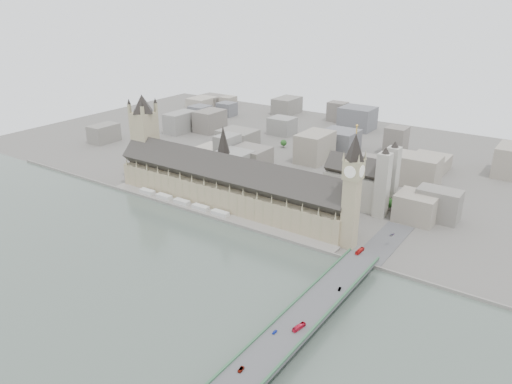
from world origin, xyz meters
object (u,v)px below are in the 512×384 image
Objects in this scene: victoria_tower at (145,134)px; red_bus_south at (299,327)px; westminster_bridge at (321,303)px; car_approach at (392,235)px; red_bus_north at (360,251)px; car_silver at (340,289)px; car_grey at (241,369)px; car_blue at (275,332)px; westminster_abbey at (361,183)px; elizabeth_tower at (353,183)px; palace_of_westminster at (228,185)px.

red_bus_south is (288.64, -152.75, -43.50)m from victoria_tower.
westminster_bridge is 116.77m from car_approach.
red_bus_north is 58.84m from car_silver.
car_grey is at bearing -35.82° from victoria_tower.
red_bus_south is 155.71m from car_approach.
car_grey is (-3.55, -88.94, 5.83)m from westminster_bridge.
victoria_tower reaches higher than car_blue.
victoria_tower is 309.91m from westminster_bridge.
westminster_abbey is 88.75m from car_approach.
elizabeth_tower is at bearing 99.32° from car_blue.
westminster_abbey is at bearing 103.20° from car_blue.
elizabeth_tower reaches higher than car_blue.
car_blue is 0.79× the size of car_grey.
westminster_bridge is 40.07m from red_bus_south.
palace_of_westminster is at bearing 149.36° from red_bus_south.
red_bus_north is at bearing 105.01° from red_bus_south.
palace_of_westminster is 23.72× the size of red_bus_north.
victoria_tower is 348.70m from car_grey.
car_blue is 66.93m from car_silver.
car_silver is (57.36, -167.71, -14.10)m from westminster_abbey.
victoria_tower is at bearing 162.78° from red_bus_south.
victoria_tower is 19.67× the size of car_grey.
car_silver is at bearing 66.98° from westminster_bridge.
car_grey is at bearing -83.67° from elizabeth_tower.
car_grey is (47.52, -271.44, -14.12)m from westminster_abbey.
westminster_abbey reaches higher than car_silver.
car_grey is (-8.19, -49.69, -0.75)m from red_bus_south.
red_bus_north is 2.23× the size of car_approach.
elizabeth_tower is 26.64× the size of car_blue.
car_blue is at bearing -120.52° from red_bus_south.
car_approach is (290.49, 2.95, -44.23)m from victoria_tower.
westminster_abbey is (232.92, 69.00, -30.12)m from victoria_tower.
car_silver is (168.29, -92.41, -11.73)m from palace_of_westminster.
westminster_bridge is 190.56m from westminster_abbey.
car_silver is (6.29, 14.79, 5.85)m from westminster_bridge.
red_bus_south reaches higher than car_grey.
car_approach is at bearing 34.48° from elizabeth_tower.
red_bus_south is at bearing -27.89° from victoria_tower.
car_approach is (30.49, 20.95, -47.11)m from elizabeth_tower.
red_bus_south is at bearing -81.29° from red_bus_north.
westminster_abbey is at bearing 16.50° from victoria_tower.
red_bus_north is (-3.85, 72.75, 6.68)m from westminster_bridge.
car_approach is at bearing 77.69° from car_grey.
car_blue is at bearing -86.48° from red_bus_north.
red_bus_south reaches higher than car_approach.
red_bus_north is at bearing 87.80° from car_silver.
red_bus_north reaches higher than car_grey.
westminster_abbey is 6.49× the size of red_bus_south.
car_grey is at bearing -76.34° from car_approach.
car_blue is (18.30, -146.56, -47.15)m from elizabeth_tower.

